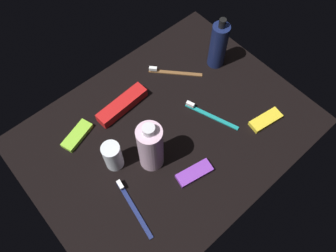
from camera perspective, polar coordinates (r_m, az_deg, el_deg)
ground_plane at (r=99.97cm, az=0.00°, el=-1.01°), size 84.00×64.00×1.20cm
lotion_bottle at (r=109.48cm, az=8.72°, el=13.68°), size 5.55×5.55×19.10cm
bodywash_bottle at (r=87.28cm, az=-3.05°, el=-3.65°), size 6.88×6.88×19.39cm
deodorant_stick at (r=91.57cm, az=-9.56°, el=-5.16°), size 5.13×5.13×9.96cm
toothbrush_teal at (r=102.44cm, az=7.03°, el=2.04°), size 7.08×17.38×2.10cm
toothbrush_navy at (r=90.72cm, az=-6.26°, el=-13.50°), size 3.92×17.97×2.10cm
toothbrush_brown at (r=111.20cm, az=0.71°, el=9.37°), size 13.08×14.05×2.10cm
toothpaste_box_red at (r=103.30cm, az=-7.96°, el=3.64°), size 17.87×5.65×3.20cm
snack_bar_lime at (r=101.56cm, az=-15.49°, el=-1.57°), size 11.13×7.01×1.50cm
snack_bar_purple at (r=93.24cm, az=4.61°, el=-8.14°), size 10.98×5.96×1.50cm
snack_bar_yellow at (r=104.82cm, az=16.60°, el=1.01°), size 10.90×5.60×1.50cm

